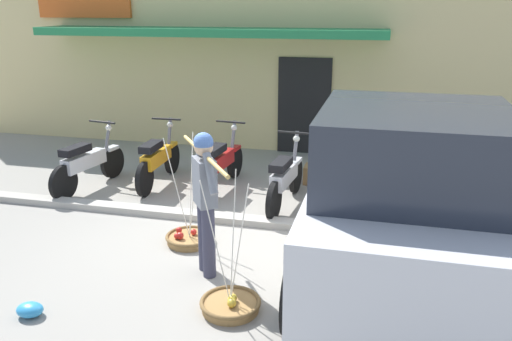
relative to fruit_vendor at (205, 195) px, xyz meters
The scene contains 13 objects.
ground_plane 1.28m from the fruit_vendor, 110.24° to the left, with size 90.00×90.00×0.00m, color gray.
sidewalk_curb 1.77m from the fruit_vendor, 100.99° to the left, with size 20.00×0.24×0.10m, color #AEA89C.
fruit_vendor is the anchor object (origin of this frame).
fruit_basket_left_side 1.24m from the fruit_vendor, 125.18° to the left, with size 0.64×0.64×1.45m.
fruit_basket_right_side 1.24m from the fruit_vendor, 55.11° to the right, with size 0.64×0.64×1.45m.
motorcycle_nearest_shop 3.74m from the fruit_vendor, 141.83° to the left, with size 0.54×1.81×1.09m.
motorcycle_second_in_row 3.37m from the fruit_vendor, 123.49° to the left, with size 0.54×1.82×1.09m.
motorcycle_third_in_row 2.95m from the fruit_vendor, 104.11° to the left, with size 0.54×1.82×1.09m.
motorcycle_end_of_row 2.41m from the fruit_vendor, 77.76° to the left, with size 0.54×1.82×1.09m.
parked_truck 2.24m from the fruit_vendor, 11.39° to the left, with size 2.19×4.74×2.10m.
storefront_building 8.16m from the fruit_vendor, 101.66° to the left, with size 13.00×6.00×4.20m.
plastic_litter_bag 2.14m from the fruit_vendor, 138.96° to the right, with size 0.28×0.22×0.14m, color #3393D1.
wooden_crate 3.68m from the fruit_vendor, 76.23° to the left, with size 0.44×0.36×0.32m, color olive.
Camera 1 is at (2.11, -5.88, 3.00)m, focal length 35.92 mm.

